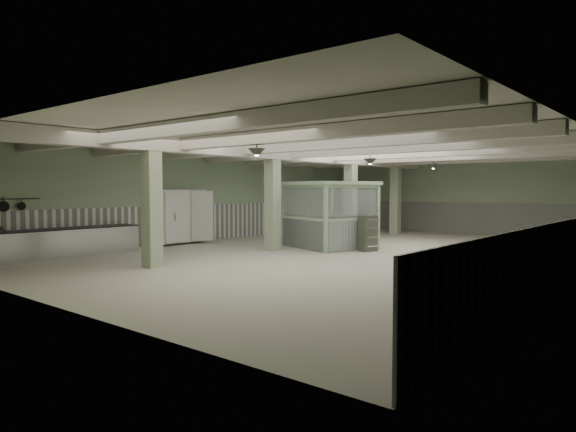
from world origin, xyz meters
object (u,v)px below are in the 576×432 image
Objects in this scene: prep_counter at (56,243)px; walkin_cooler at (180,218)px; guard_booth at (329,202)px; filing_cabinet at (368,233)px.

walkin_cooler is at bearing 90.97° from prep_counter.
guard_booth is 2.06m from filing_cabinet.
guard_booth is at bearing 29.46° from walkin_cooler.
guard_booth is (4.96, 7.81, 1.20)m from prep_counter.
guard_booth is at bearing -165.84° from filing_cabinet.
walkin_cooler reaches higher than prep_counter.
filing_cabinet is at bearing 21.38° from walkin_cooler.
prep_counter is 1.49× the size of guard_booth.
prep_counter is at bearing -111.33° from filing_cabinet.
walkin_cooler is at bearing -138.53° from filing_cabinet.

